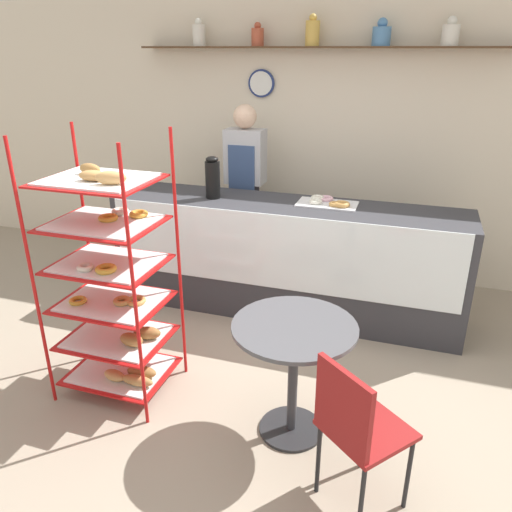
{
  "coord_description": "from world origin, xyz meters",
  "views": [
    {
      "loc": [
        1.01,
        -2.66,
        2.23
      ],
      "look_at": [
        0.0,
        0.45,
        0.85
      ],
      "focal_mm": 35.0,
      "sensor_mm": 36.0,
      "label": 1
    }
  ],
  "objects_px": {
    "cafe_table": "(294,353)",
    "donut_tray_counter": "(328,202)",
    "pastry_rack": "(113,286)",
    "cafe_chair": "(355,424)",
    "coffee_carafe": "(213,178)",
    "person_worker": "(246,187)"
  },
  "relations": [
    {
      "from": "cafe_table",
      "to": "donut_tray_counter",
      "type": "relative_size",
      "value": 1.52
    },
    {
      "from": "cafe_chair",
      "to": "coffee_carafe",
      "type": "distance_m",
      "value": 2.56
    },
    {
      "from": "pastry_rack",
      "to": "cafe_chair",
      "type": "relative_size",
      "value": 2.02
    },
    {
      "from": "cafe_table",
      "to": "coffee_carafe",
      "type": "relative_size",
      "value": 2.07
    },
    {
      "from": "cafe_table",
      "to": "coffee_carafe",
      "type": "bearing_deg",
      "value": 126.73
    },
    {
      "from": "pastry_rack",
      "to": "donut_tray_counter",
      "type": "height_order",
      "value": "pastry_rack"
    },
    {
      "from": "person_worker",
      "to": "cafe_chair",
      "type": "bearing_deg",
      "value": -60.26
    },
    {
      "from": "pastry_rack",
      "to": "cafe_chair",
      "type": "distance_m",
      "value": 1.75
    },
    {
      "from": "donut_tray_counter",
      "to": "cafe_chair",
      "type": "bearing_deg",
      "value": -75.28
    },
    {
      "from": "cafe_table",
      "to": "donut_tray_counter",
      "type": "xyz_separation_m",
      "value": [
        -0.12,
        1.6,
        0.45
      ]
    },
    {
      "from": "pastry_rack",
      "to": "cafe_table",
      "type": "xyz_separation_m",
      "value": [
        1.23,
        -0.06,
        -0.22
      ]
    },
    {
      "from": "cafe_chair",
      "to": "person_worker",
      "type": "bearing_deg",
      "value": -20.73
    },
    {
      "from": "cafe_table",
      "to": "cafe_chair",
      "type": "distance_m",
      "value": 0.62
    },
    {
      "from": "coffee_carafe",
      "to": "pastry_rack",
      "type": "bearing_deg",
      "value": -94.58
    },
    {
      "from": "cafe_table",
      "to": "donut_tray_counter",
      "type": "distance_m",
      "value": 1.67
    },
    {
      "from": "person_worker",
      "to": "cafe_chair",
      "type": "relative_size",
      "value": 1.98
    },
    {
      "from": "pastry_rack",
      "to": "donut_tray_counter",
      "type": "bearing_deg",
      "value": 54.24
    },
    {
      "from": "coffee_carafe",
      "to": "donut_tray_counter",
      "type": "distance_m",
      "value": 1.01
    },
    {
      "from": "cafe_chair",
      "to": "coffee_carafe",
      "type": "height_order",
      "value": "coffee_carafe"
    },
    {
      "from": "pastry_rack",
      "to": "coffee_carafe",
      "type": "xyz_separation_m",
      "value": [
        0.11,
        1.43,
        0.39
      ]
    },
    {
      "from": "cafe_chair",
      "to": "donut_tray_counter",
      "type": "bearing_deg",
      "value": -35.76
    },
    {
      "from": "cafe_chair",
      "to": "coffee_carafe",
      "type": "relative_size",
      "value": 2.41
    }
  ]
}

